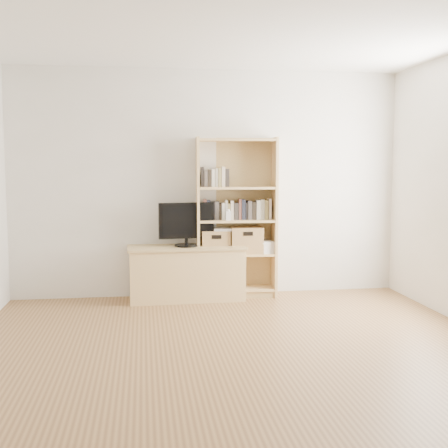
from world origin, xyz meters
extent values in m
cube|color=brown|center=(0.00, 0.00, 0.00)|extent=(4.50, 5.00, 0.01)
cube|color=beige|center=(0.00, 2.50, 1.30)|extent=(4.50, 0.02, 2.60)
cube|color=beige|center=(0.00, -2.50, 1.30)|extent=(4.50, 0.02, 2.60)
cube|color=white|center=(0.00, 0.00, 2.60)|extent=(4.50, 5.00, 0.01)
cube|color=tan|center=(-0.28, 2.26, 0.29)|extent=(1.28, 0.51, 0.58)
cube|color=tan|center=(0.31, 2.34, 0.91)|extent=(0.93, 0.37, 1.83)
cube|color=black|center=(-0.28, 2.26, 0.85)|extent=(0.62, 0.11, 0.49)
cube|color=#302B27|center=(0.31, 2.36, 1.00)|extent=(0.83, 0.17, 0.22)
cube|color=#302B27|center=(0.10, 2.37, 1.37)|extent=(0.39, 0.15, 0.20)
cube|color=white|center=(0.20, 2.24, 0.95)|extent=(0.06, 0.04, 0.10)
cube|color=#997145|center=(0.06, 2.35, 0.64)|extent=(0.33, 0.27, 0.26)
cube|color=#997145|center=(0.42, 2.33, 0.66)|extent=(0.37, 0.31, 0.30)
cube|color=silver|center=(0.23, 2.33, 0.79)|extent=(0.38, 0.29, 0.03)
cube|color=beige|center=(0.62, 2.32, 0.57)|extent=(0.22, 0.28, 0.12)
camera|label=1|loc=(-0.75, -3.97, 1.51)|focal=45.00mm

